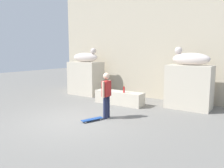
{
  "coord_description": "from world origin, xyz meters",
  "views": [
    {
      "loc": [
        5.3,
        -5.47,
        2.38
      ],
      "look_at": [
        0.32,
        2.0,
        1.1
      ],
      "focal_mm": 35.36,
      "sensor_mm": 36.0,
      "label": 1
    }
  ],
  "objects_px": {
    "statue_reclining_right": "(190,58)",
    "skater": "(106,93)",
    "bottle_clear": "(105,87)",
    "statue_reclining_left": "(86,57)",
    "skateboard": "(92,119)",
    "bottle_brown": "(105,88)",
    "bottle_red": "(124,90)"
  },
  "relations": [
    {
      "from": "bottle_clear",
      "to": "bottle_red",
      "type": "xyz_separation_m",
      "value": [
        1.25,
        -0.28,
        0.01
      ]
    },
    {
      "from": "statue_reclining_right",
      "to": "skateboard",
      "type": "relative_size",
      "value": 2.02
    },
    {
      "from": "statue_reclining_right",
      "to": "bottle_clear",
      "type": "bearing_deg",
      "value": 20.5
    },
    {
      "from": "statue_reclining_left",
      "to": "skater",
      "type": "bearing_deg",
      "value": -45.17
    },
    {
      "from": "statue_reclining_left",
      "to": "bottle_brown",
      "type": "relative_size",
      "value": 5.99
    },
    {
      "from": "bottle_brown",
      "to": "bottle_red",
      "type": "height_order",
      "value": "bottle_red"
    },
    {
      "from": "statue_reclining_right",
      "to": "bottle_clear",
      "type": "xyz_separation_m",
      "value": [
        -3.75,
        -0.91,
        -1.42
      ]
    },
    {
      "from": "skater",
      "to": "bottle_red",
      "type": "bearing_deg",
      "value": -171.74
    },
    {
      "from": "skateboard",
      "to": "statue_reclining_right",
      "type": "bearing_deg",
      "value": 169.36
    },
    {
      "from": "bottle_clear",
      "to": "bottle_red",
      "type": "height_order",
      "value": "bottle_red"
    },
    {
      "from": "skateboard",
      "to": "bottle_clear",
      "type": "xyz_separation_m",
      "value": [
        -1.48,
        2.85,
        0.66
      ]
    },
    {
      "from": "statue_reclining_left",
      "to": "skateboard",
      "type": "xyz_separation_m",
      "value": [
        3.44,
        -3.75,
        -2.07
      ]
    },
    {
      "from": "statue_reclining_left",
      "to": "bottle_red",
      "type": "height_order",
      "value": "statue_reclining_left"
    },
    {
      "from": "statue_reclining_left",
      "to": "skateboard",
      "type": "relative_size",
      "value": 2.0
    },
    {
      "from": "skater",
      "to": "bottle_brown",
      "type": "xyz_separation_m",
      "value": [
        -1.61,
        2.15,
        -0.21
      ]
    },
    {
      "from": "statue_reclining_left",
      "to": "bottle_clear",
      "type": "bearing_deg",
      "value": -28.89
    },
    {
      "from": "statue_reclining_right",
      "to": "skater",
      "type": "relative_size",
      "value": 0.99
    },
    {
      "from": "skater",
      "to": "skateboard",
      "type": "distance_m",
      "value": 1.05
    },
    {
      "from": "skater",
      "to": "skateboard",
      "type": "relative_size",
      "value": 2.04
    },
    {
      "from": "skateboard",
      "to": "statue_reclining_left",
      "type": "bearing_deg",
      "value": -116.97
    },
    {
      "from": "skateboard",
      "to": "bottle_brown",
      "type": "distance_m",
      "value": 3.12
    },
    {
      "from": "statue_reclining_right",
      "to": "skater",
      "type": "bearing_deg",
      "value": 64.02
    },
    {
      "from": "skater",
      "to": "bottle_brown",
      "type": "bearing_deg",
      "value": -147.46
    },
    {
      "from": "bottle_clear",
      "to": "skateboard",
      "type": "bearing_deg",
      "value": -62.52
    },
    {
      "from": "skateboard",
      "to": "bottle_red",
      "type": "distance_m",
      "value": 2.66
    },
    {
      "from": "statue_reclining_right",
      "to": "skateboard",
      "type": "distance_m",
      "value": 4.85
    },
    {
      "from": "statue_reclining_right",
      "to": "bottle_brown",
      "type": "bearing_deg",
      "value": 22.71
    },
    {
      "from": "bottle_brown",
      "to": "skater",
      "type": "bearing_deg",
      "value": -53.17
    },
    {
      "from": "bottle_clear",
      "to": "statue_reclining_right",
      "type": "bearing_deg",
      "value": 13.59
    },
    {
      "from": "statue_reclining_left",
      "to": "bottle_red",
      "type": "distance_m",
      "value": 3.7
    },
    {
      "from": "skater",
      "to": "bottle_clear",
      "type": "xyz_separation_m",
      "value": [
        -1.69,
        2.28,
        -0.2
      ]
    },
    {
      "from": "bottle_red",
      "to": "skateboard",
      "type": "bearing_deg",
      "value": -84.82
    }
  ]
}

